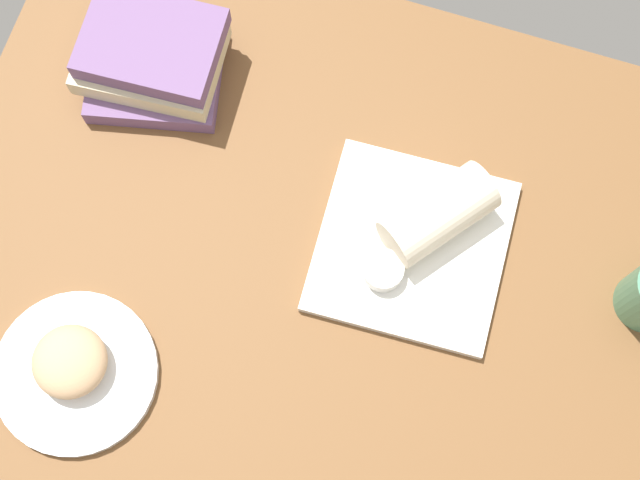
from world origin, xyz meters
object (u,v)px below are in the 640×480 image
(book_stack, at_px, (152,59))
(scone_pastry, at_px, (70,362))
(round_plate, at_px, (76,373))
(breakfast_wrap, at_px, (438,214))
(sauce_cup, at_px, (383,270))
(square_plate, at_px, (411,246))

(book_stack, bearing_deg, scone_pastry, -83.81)
(round_plate, bearing_deg, breakfast_wrap, 40.79)
(round_plate, relative_size, sauce_cup, 3.94)
(round_plate, distance_m, book_stack, 0.44)
(square_plate, xyz_separation_m, breakfast_wrap, (0.02, 0.04, 0.04))
(square_plate, bearing_deg, book_stack, 161.58)
(scone_pastry, bearing_deg, breakfast_wrap, 39.74)
(scone_pastry, bearing_deg, round_plate, -69.48)
(sauce_cup, bearing_deg, round_plate, -144.10)
(breakfast_wrap, distance_m, book_stack, 0.45)
(round_plate, bearing_deg, scone_pastry, 110.52)
(scone_pastry, distance_m, breakfast_wrap, 0.51)
(scone_pastry, distance_m, sauce_cup, 0.42)
(round_plate, height_order, book_stack, book_stack)
(sauce_cup, bearing_deg, book_stack, 154.30)
(scone_pastry, bearing_deg, book_stack, 96.19)
(round_plate, height_order, breakfast_wrap, breakfast_wrap)
(breakfast_wrap, bearing_deg, sauce_cup, 99.46)
(sauce_cup, bearing_deg, scone_pastry, -145.41)
(scone_pastry, bearing_deg, sauce_cup, 34.59)
(book_stack, bearing_deg, breakfast_wrap, -12.80)
(scone_pastry, relative_size, book_stack, 0.45)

